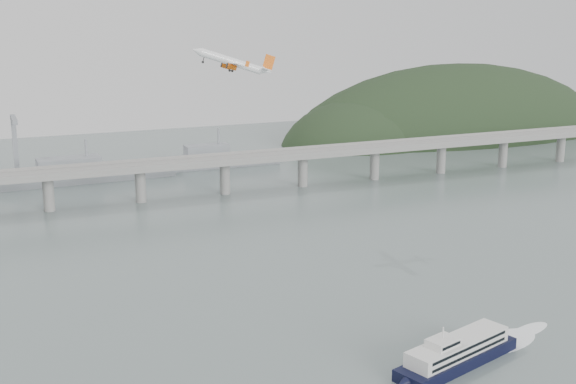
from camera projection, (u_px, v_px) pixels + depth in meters
name	position (u px, v px, depth m)	size (l,w,h in m)	color
ground	(348.00, 327.00, 268.04)	(900.00, 900.00, 0.00)	slate
bridge	(190.00, 167.00, 442.69)	(800.00, 22.00, 23.90)	gray
headland	(466.00, 154.00, 676.34)	(365.00, 155.00, 156.00)	black
ferry	(457.00, 353.00, 239.41)	(76.02, 31.42, 14.76)	black
airliner	(233.00, 62.00, 322.79)	(36.45, 33.05, 13.84)	white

